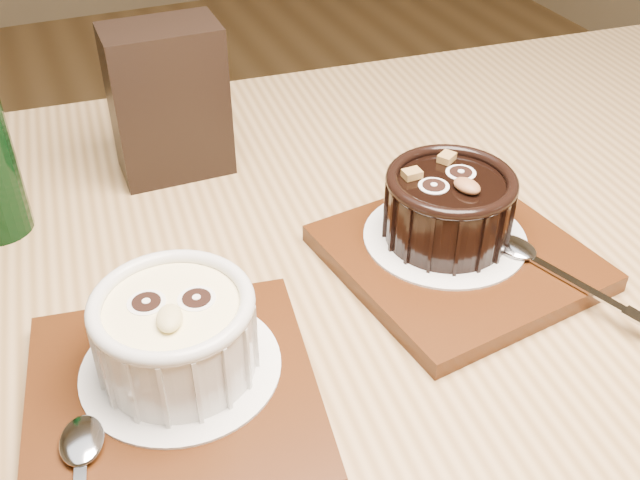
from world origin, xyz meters
The scene contains 9 objects.
table centered at (0.08, -0.29, 0.66)m, with size 1.26×0.89×0.75m.
tray_left centered at (-0.06, -0.34, 0.76)m, with size 0.18×0.18×0.01m, color #431F0B.
doily_left centered at (-0.05, -0.33, 0.77)m, with size 0.13×0.13×0.00m, color white.
ramekin_white centered at (-0.05, -0.33, 0.80)m, with size 0.10×0.10×0.06m.
tray_right centered at (0.18, -0.29, 0.76)m, with size 0.18×0.18×0.01m, color #431F0B.
doily_right centered at (0.18, -0.27, 0.77)m, with size 0.13×0.13×0.00m, color white.
ramekin_dark centered at (0.18, -0.27, 0.80)m, with size 0.10×0.10×0.06m.
spoon_right centered at (0.23, -0.34, 0.77)m, with size 0.03×0.13×0.01m, color silver, non-canonical shape.
condiment_stand centered at (0.01, -0.06, 0.82)m, with size 0.10×0.06×0.14m, color black.
Camera 1 is at (-0.10, -0.67, 1.12)m, focal length 42.00 mm.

